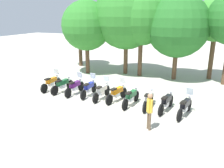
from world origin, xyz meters
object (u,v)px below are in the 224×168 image
Objects in this scene: tree_2 at (126,16)px; person_0 at (150,109)px; motorcycle_8 at (166,102)px; tree_1 at (86,26)px; motorcycle_4 at (102,91)px; tree_0 at (79,27)px; motorcycle_9 at (185,106)px; motorcycle_0 at (51,82)px; motorcycle_2 at (75,86)px; motorcycle_7 at (148,99)px; motorcycle_5 at (117,93)px; tree_4 at (178,26)px; tree_3 at (142,18)px; tree_5 at (216,20)px; motorcycle_6 at (131,97)px; motorcycle_3 at (89,88)px.

person_0 is at bearing -64.02° from tree_2.
tree_1 is (-8.02, 5.65, 3.62)m from motorcycle_8.
motorcycle_4 is 0.40× the size of tree_0.
motorcycle_8 is 9.42m from tree_2.
motorcycle_9 is at bearing -36.50° from tree_0.
motorcycle_9 is (9.06, -0.77, 0.00)m from motorcycle_0.
tree_1 reaches higher than motorcycle_0.
motorcycle_7 is at bearing -92.34° from motorcycle_2.
motorcycle_0 reaches higher than motorcycle_8.
motorcycle_9 is at bearing -85.68° from motorcycle_5.
motorcycle_7 is 0.33× the size of tree_4.
tree_3 is (-2.46, 6.51, 4.29)m from motorcycle_7.
tree_2 is (1.19, 6.43, 4.36)m from motorcycle_2.
tree_2 reaches higher than motorcycle_2.
tree_5 is at bearing 13.00° from tree_3.
person_0 is at bearing -178.46° from motorcycle_8.
motorcycle_6 is 1.01m from motorcycle_7.
tree_5 reaches higher than person_0.
motorcycle_2 is at bearing -137.20° from tree_5.
tree_3 is (1.37, -0.23, -0.08)m from tree_2.
motorcycle_8 is at bearing -62.11° from tree_3.
tree_2 is 1.19× the size of tree_5.
tree_4 is at bearing -6.20° from motorcycle_6.
motorcycle_7 is (3.02, -0.20, -0.01)m from motorcycle_4.
tree_0 is at bearing 48.33° from motorcycle_7.
tree_3 is (-4.49, 6.83, 4.28)m from motorcycle_9.
tree_4 is at bearing -128.84° from person_0.
motorcycle_0 is 10.31m from tree_4.
person_0 is at bearing -165.56° from motorcycle_7.
motorcycle_2 is at bearing -69.47° from tree_1.
motorcycle_6 is 3.03m from person_0.
motorcycle_0 is 8.07m from motorcycle_8.
tree_5 is at bearing -21.79° from motorcycle_5.
tree_1 is 4.68m from tree_3.
tree_5 is (6.06, 7.58, 4.15)m from motorcycle_4.
tree_0 is at bearing 39.72° from motorcycle_4.
tree_4 is (2.88, 0.04, -0.61)m from tree_3.
tree_3 reaches higher than motorcycle_8.
tree_0 reaches higher than motorcycle_2.
tree_2 is (-5.86, 7.06, 4.36)m from motorcycle_9.
tree_2 is (0.19, 6.34, 4.36)m from motorcycle_3.
motorcycle_7 is at bearing -84.36° from motorcycle_5.
person_0 reaches higher than motorcycle_8.
motorcycle_2 is at bearing -94.62° from motorcycle_0.
motorcycle_2 is at bearing 88.45° from motorcycle_4.
motorcycle_3 is 11.04m from tree_5.
tree_2 is (-2.83, 6.82, 4.38)m from motorcycle_6.
motorcycle_0 is at bearing 96.42° from motorcycle_9.
motorcycle_3 is (1.00, 0.09, 0.00)m from motorcycle_2.
tree_2 reaches higher than motorcycle_8.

